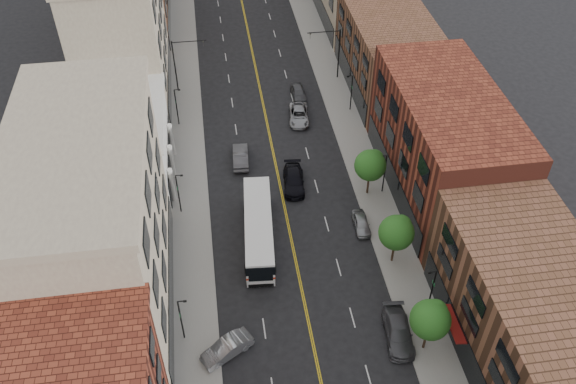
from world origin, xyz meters
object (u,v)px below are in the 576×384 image
car_parked_mid (398,332)px  car_parked_far (361,223)px  car_angle_b (227,348)px  car_lane_a (294,180)px  car_lane_b (299,115)px  car_lane_c (298,92)px  city_bus (259,228)px  car_lane_behind (241,156)px

car_parked_mid → car_parked_far: 13.58m
car_angle_b → car_lane_a: (8.90, 20.56, 0.04)m
car_lane_b → car_lane_c: 5.18m
car_parked_mid → car_lane_a: (-5.90, 21.10, 0.00)m
car_angle_b → car_parked_far: 19.72m
car_parked_far → car_lane_c: size_ratio=0.88×
car_lane_a → city_bus: bearing=-115.7°
car_parked_far → car_lane_c: car_lane_c is taller
car_parked_mid → car_lane_b: 33.67m
city_bus → car_parked_mid: (10.66, -13.30, -1.05)m
city_bus → car_lane_behind: 12.91m
car_angle_b → car_lane_a: car_lane_a is taller
city_bus → car_lane_a: size_ratio=2.27×
city_bus → car_lane_behind: city_bus is taller
car_lane_behind → car_lane_a: bearing=140.7°
city_bus → car_parked_far: 10.73m
car_angle_b → car_parked_far: car_angle_b is taller
car_lane_a → car_lane_c: car_lane_a is taller
car_lane_b → car_lane_c: (0.74, 5.12, -0.00)m
city_bus → car_parked_mid: city_bus is taller
city_bus → car_lane_c: size_ratio=2.90×
car_lane_behind → car_lane_b: car_lane_behind is taller
car_lane_b → car_parked_mid: bearing=-77.7°
car_parked_far → car_lane_b: car_lane_b is taller
car_lane_behind → car_lane_c: car_lane_behind is taller
car_angle_b → car_lane_behind: car_lane_behind is taller
car_parked_far → car_lane_b: 20.20m
car_parked_mid → car_lane_a: size_ratio=1.00×
car_parked_mid → car_lane_a: car_lane_a is taller
car_parked_far → car_lane_c: (-2.56, 25.06, 0.09)m
car_lane_a → car_lane_behind: bearing=142.9°
car_parked_far → car_lane_a: car_lane_a is taller
car_parked_far → car_lane_b: (-3.30, 19.93, 0.09)m
car_lane_c → car_lane_b: bearing=-98.6°
car_lane_behind → car_lane_a: 7.43m
car_angle_b → car_lane_b: car_angle_b is taller
car_parked_far → car_lane_a: size_ratio=0.69×
car_angle_b → car_lane_c: bearing=132.4°
car_lane_behind → car_parked_far: bearing=135.5°
car_parked_far → car_lane_behind: bearing=133.5°
car_lane_behind → car_lane_b: bearing=-134.2°
car_angle_b → car_lane_a: size_ratio=0.84×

